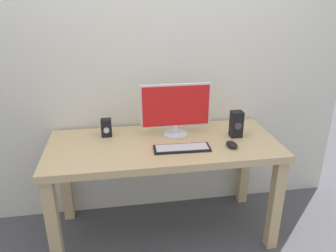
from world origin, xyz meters
The scene contains 8 objects.
ground_plane centered at (0.00, 0.00, 0.00)m, with size 6.00×6.00×0.00m, color #4C4C51.
wall_back centered at (0.00, 0.38, 1.50)m, with size 3.04×0.04×3.00m, color silver.
desk centered at (0.00, 0.00, 0.64)m, with size 1.57×0.67×0.74m.
monitor centered at (0.11, 0.12, 0.94)m, with size 0.49×0.17×0.38m.
keyboard_primary centered at (0.10, -0.12, 0.75)m, with size 0.37×0.13×0.02m.
mouse centered at (0.44, -0.14, 0.76)m, with size 0.06×0.10×0.04m, color black.
speaker_right centered at (0.52, 0.02, 0.84)m, with size 0.08×0.08×0.19m.
audio_controller centered at (-0.38, 0.17, 0.81)m, with size 0.07×0.07×0.13m.
Camera 1 is at (-0.29, -2.00, 1.69)m, focal length 34.91 mm.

